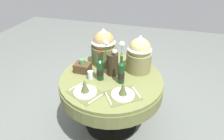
{
  "coord_description": "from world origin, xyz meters",
  "views": [
    {
      "loc": [
        0.52,
        -1.8,
        2.01
      ],
      "look_at": [
        0.0,
        0.03,
        0.82
      ],
      "focal_mm": 30.75,
      "sensor_mm": 36.0,
      "label": 1
    }
  ],
  "objects": [
    {
      "name": "place_setting_right",
      "position": [
        0.21,
        -0.29,
        0.79
      ],
      "size": [
        0.43,
        0.41,
        0.16
      ],
      "color": "brown",
      "rests_on": "dining_table"
    },
    {
      "name": "tumbler_near_right",
      "position": [
        -0.22,
        -0.1,
        0.79
      ],
      "size": [
        0.06,
        0.06,
        0.1
      ],
      "primitive_type": "cylinder",
      "color": "silver",
      "rests_on": "dining_table"
    },
    {
      "name": "wine_bottle_left",
      "position": [
        0.13,
        -0.07,
        0.88
      ],
      "size": [
        0.08,
        0.08,
        0.36
      ],
      "color": "#143819",
      "rests_on": "dining_table"
    },
    {
      "name": "woven_basket_side_left",
      "position": [
        -0.37,
        0.02,
        0.8
      ],
      "size": [
        0.19,
        0.14,
        0.17
      ],
      "color": "#47331E",
      "rests_on": "dining_table"
    },
    {
      "name": "wine_bottle_centre",
      "position": [
        -0.11,
        -0.07,
        0.88
      ],
      "size": [
        0.08,
        0.08,
        0.36
      ],
      "color": "#143819",
      "rests_on": "dining_table"
    },
    {
      "name": "dining_table",
      "position": [
        0.0,
        0.0,
        0.6
      ],
      "size": [
        1.23,
        1.23,
        0.74
      ],
      "color": "olive",
      "rests_on": "ground"
    },
    {
      "name": "flower_vase",
      "position": [
        -0.0,
        0.07,
        0.91
      ],
      "size": [
        0.25,
        0.13,
        0.43
      ],
      "color": "#332819",
      "rests_on": "dining_table"
    },
    {
      "name": "gift_tub_back_right",
      "position": [
        0.28,
        0.25,
        0.98
      ],
      "size": [
        0.3,
        0.3,
        0.46
      ],
      "color": "olive",
      "rests_on": "dining_table"
    },
    {
      "name": "gift_tub_back_left",
      "position": [
        -0.19,
        0.31,
        0.99
      ],
      "size": [
        0.32,
        0.32,
        0.47
      ],
      "color": "#566033",
      "rests_on": "dining_table"
    },
    {
      "name": "place_setting_left",
      "position": [
        -0.18,
        -0.36,
        0.79
      ],
      "size": [
        0.42,
        0.39,
        0.16
      ],
      "color": "brown",
      "rests_on": "dining_table"
    },
    {
      "name": "ground",
      "position": [
        0.0,
        0.0,
        0.0
      ],
      "size": [
        8.0,
        8.0,
        0.0
      ],
      "primitive_type": "plane",
      "color": "slate"
    }
  ]
}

